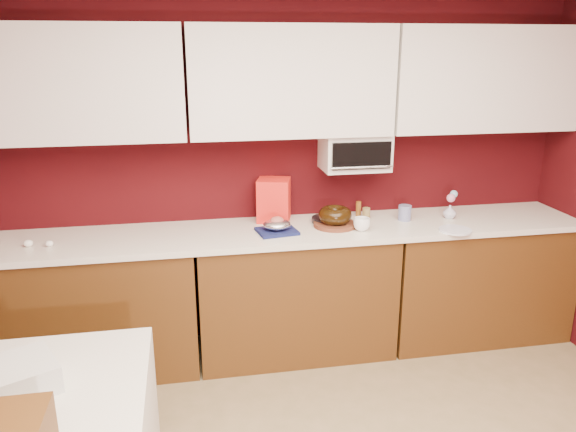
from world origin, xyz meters
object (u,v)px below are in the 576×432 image
(toaster_oven, at_px, (355,151))
(bundt_cake, at_px, (335,215))
(newspaper_stack, at_px, (11,379))
(flower_vase, at_px, (450,211))
(foil_ham_nest, at_px, (277,225))
(blue_jar, at_px, (405,213))
(coffee_mug, at_px, (362,223))
(pandoro_box, at_px, (274,200))

(toaster_oven, distance_m, bundt_cake, 0.47)
(bundt_cake, relative_size, newspaper_stack, 0.69)
(flower_vase, height_order, newspaper_stack, flower_vase)
(bundt_cake, xyz_separation_m, foil_ham_nest, (-0.41, -0.06, -0.03))
(toaster_oven, bearing_deg, blue_jar, -19.95)
(foil_ham_nest, relative_size, coffee_mug, 1.73)
(pandoro_box, height_order, flower_vase, pandoro_box)
(blue_jar, height_order, newspaper_stack, blue_jar)
(toaster_oven, bearing_deg, foil_ham_nest, -158.43)
(bundt_cake, bearing_deg, coffee_mug, -38.21)
(coffee_mug, relative_size, newspaper_stack, 0.32)
(coffee_mug, height_order, flower_vase, flower_vase)
(pandoro_box, height_order, newspaper_stack, pandoro_box)
(foil_ham_nest, relative_size, pandoro_box, 0.62)
(toaster_oven, bearing_deg, flower_vase, -11.80)
(bundt_cake, relative_size, coffee_mug, 2.14)
(foil_ham_nest, bearing_deg, pandoro_box, 84.86)
(foil_ham_nest, xyz_separation_m, flower_vase, (1.25, 0.09, -0.00))
(toaster_oven, bearing_deg, coffee_mug, -94.81)
(pandoro_box, bearing_deg, newspaper_stack, -113.65)
(toaster_oven, bearing_deg, bundt_cake, -135.46)
(foil_ham_nest, bearing_deg, newspaper_stack, -134.28)
(bundt_cake, bearing_deg, newspaper_stack, -140.86)
(flower_vase, bearing_deg, bundt_cake, -177.82)
(coffee_mug, bearing_deg, pandoro_box, 148.19)
(bundt_cake, height_order, coffee_mug, bundt_cake)
(blue_jar, relative_size, flower_vase, 0.98)
(newspaper_stack, bearing_deg, blue_jar, 32.85)
(toaster_oven, distance_m, coffee_mug, 0.51)
(blue_jar, bearing_deg, coffee_mug, -155.47)
(pandoro_box, distance_m, flower_vase, 1.24)
(foil_ham_nest, bearing_deg, bundt_cake, 8.05)
(pandoro_box, distance_m, newspaper_stack, 2.08)
(pandoro_box, xyz_separation_m, flower_vase, (1.23, -0.18, -0.09))
(pandoro_box, bearing_deg, bundt_cake, -13.11)
(blue_jar, bearing_deg, bundt_cake, -174.65)
(pandoro_box, relative_size, flower_vase, 2.73)
(pandoro_box, bearing_deg, foil_ham_nest, -79.25)
(blue_jar, bearing_deg, foil_ham_nest, -173.46)
(pandoro_box, bearing_deg, coffee_mug, -15.91)
(toaster_oven, bearing_deg, newspaper_stack, -140.32)
(pandoro_box, xyz_separation_m, blue_jar, (0.90, -0.16, -0.09))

